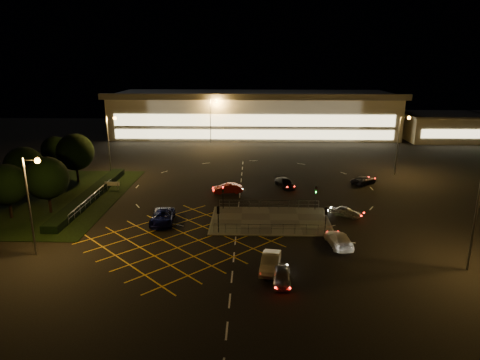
{
  "coord_description": "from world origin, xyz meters",
  "views": [
    {
      "loc": [
        -0.26,
        -50.83,
        19.03
      ],
      "look_at": [
        -2.0,
        9.13,
        2.0
      ],
      "focal_mm": 32.0,
      "sensor_mm": 36.0,
      "label": 1
    }
  ],
  "objects_px": {
    "signal_sw": "(218,214)",
    "signal_se": "(326,215)",
    "car_circ_red": "(227,188)",
    "car_left_blue": "(162,217)",
    "signal_nw": "(223,192)",
    "car_right_silver": "(346,212)",
    "car_queue_white": "(270,262)",
    "car_near_silver": "(281,276)",
    "car_far_dkgrey": "(285,183)",
    "car_east_grey": "(364,180)",
    "signal_ne": "(316,193)",
    "car_approach_white": "(339,239)"
  },
  "relations": [
    {
      "from": "signal_nw",
      "to": "car_east_grey",
      "type": "distance_m",
      "value": 24.77
    },
    {
      "from": "signal_sw",
      "to": "car_circ_red",
      "type": "xyz_separation_m",
      "value": [
        0.16,
        15.1,
        -1.66
      ]
    },
    {
      "from": "signal_ne",
      "to": "car_left_blue",
      "type": "relative_size",
      "value": 0.55
    },
    {
      "from": "signal_sw",
      "to": "signal_se",
      "type": "xyz_separation_m",
      "value": [
        12.0,
        0.0,
        0.0
      ]
    },
    {
      "from": "car_near_silver",
      "to": "car_left_blue",
      "type": "distance_m",
      "value": 19.23
    },
    {
      "from": "signal_nw",
      "to": "car_left_blue",
      "type": "height_order",
      "value": "signal_nw"
    },
    {
      "from": "signal_se",
      "to": "car_left_blue",
      "type": "height_order",
      "value": "signal_se"
    },
    {
      "from": "signal_nw",
      "to": "car_approach_white",
      "type": "relative_size",
      "value": 0.63
    },
    {
      "from": "car_queue_white",
      "to": "signal_se",
      "type": "bearing_deg",
      "value": 61.68
    },
    {
      "from": "signal_nw",
      "to": "car_far_dkgrey",
      "type": "relative_size",
      "value": 0.67
    },
    {
      "from": "signal_sw",
      "to": "car_near_silver",
      "type": "xyz_separation_m",
      "value": [
        6.41,
        -10.96,
        -1.7
      ]
    },
    {
      "from": "signal_nw",
      "to": "signal_ne",
      "type": "height_order",
      "value": "same"
    },
    {
      "from": "car_circ_red",
      "to": "car_east_grey",
      "type": "height_order",
      "value": "car_circ_red"
    },
    {
      "from": "signal_sw",
      "to": "car_east_grey",
      "type": "xyz_separation_m",
      "value": [
        21.37,
        20.38,
        -1.73
      ]
    },
    {
      "from": "car_right_silver",
      "to": "car_approach_white",
      "type": "height_order",
      "value": "car_approach_white"
    },
    {
      "from": "signal_nw",
      "to": "signal_ne",
      "type": "distance_m",
      "value": 12.0
    },
    {
      "from": "car_far_dkgrey",
      "to": "car_right_silver",
      "type": "height_order",
      "value": "car_far_dkgrey"
    },
    {
      "from": "signal_nw",
      "to": "car_near_silver",
      "type": "height_order",
      "value": "signal_nw"
    },
    {
      "from": "signal_se",
      "to": "car_near_silver",
      "type": "relative_size",
      "value": 0.8
    },
    {
      "from": "car_far_dkgrey",
      "to": "signal_se",
      "type": "bearing_deg",
      "value": -100.55
    },
    {
      "from": "car_far_dkgrey",
      "to": "car_circ_red",
      "type": "xyz_separation_m",
      "value": [
        -8.66,
        -3.14,
        0.03
      ]
    },
    {
      "from": "car_circ_red",
      "to": "car_approach_white",
      "type": "distance_m",
      "value": 22.17
    },
    {
      "from": "car_circ_red",
      "to": "car_left_blue",
      "type": "bearing_deg",
      "value": -40.83
    },
    {
      "from": "signal_ne",
      "to": "car_east_grey",
      "type": "height_order",
      "value": "signal_ne"
    },
    {
      "from": "car_far_dkgrey",
      "to": "car_near_silver",
      "type": "bearing_deg",
      "value": -115.16
    },
    {
      "from": "signal_sw",
      "to": "car_east_grey",
      "type": "height_order",
      "value": "signal_sw"
    },
    {
      "from": "car_right_silver",
      "to": "car_left_blue",
      "type": "bearing_deg",
      "value": 125.83
    },
    {
      "from": "car_queue_white",
      "to": "signal_nw",
      "type": "bearing_deg",
      "value": 117.2
    },
    {
      "from": "signal_nw",
      "to": "car_far_dkgrey",
      "type": "distance_m",
      "value": 13.63
    },
    {
      "from": "signal_sw",
      "to": "car_circ_red",
      "type": "distance_m",
      "value": 15.2
    },
    {
      "from": "signal_nw",
      "to": "car_right_silver",
      "type": "bearing_deg",
      "value": -8.18
    },
    {
      "from": "car_near_silver",
      "to": "car_left_blue",
      "type": "relative_size",
      "value": 0.69
    },
    {
      "from": "signal_ne",
      "to": "signal_nw",
      "type": "bearing_deg",
      "value": 180.0
    },
    {
      "from": "car_near_silver",
      "to": "car_circ_red",
      "type": "height_order",
      "value": "car_circ_red"
    },
    {
      "from": "signal_sw",
      "to": "car_left_blue",
      "type": "xyz_separation_m",
      "value": [
        -6.95,
        2.88,
        -1.57
      ]
    },
    {
      "from": "car_near_silver",
      "to": "car_right_silver",
      "type": "bearing_deg",
      "value": 62.33
    },
    {
      "from": "signal_nw",
      "to": "car_queue_white",
      "type": "distance_m",
      "value": 17.53
    },
    {
      "from": "signal_se",
      "to": "car_queue_white",
      "type": "bearing_deg",
      "value": 52.95
    },
    {
      "from": "signal_ne",
      "to": "car_approach_white",
      "type": "xyz_separation_m",
      "value": [
        0.95,
        -10.99,
        -1.64
      ]
    },
    {
      "from": "car_approach_white",
      "to": "car_right_silver",
      "type": "bearing_deg",
      "value": -113.81
    },
    {
      "from": "car_near_silver",
      "to": "car_approach_white",
      "type": "bearing_deg",
      "value": 51.4
    },
    {
      "from": "car_right_silver",
      "to": "car_queue_white",
      "type": "bearing_deg",
      "value": 173.7
    },
    {
      "from": "signal_nw",
      "to": "car_far_dkgrey",
      "type": "height_order",
      "value": "signal_nw"
    },
    {
      "from": "car_right_silver",
      "to": "car_east_grey",
      "type": "xyz_separation_m",
      "value": [
        5.87,
        14.62,
        0.01
      ]
    },
    {
      "from": "car_queue_white",
      "to": "car_far_dkgrey",
      "type": "xyz_separation_m",
      "value": [
        3.29,
        26.81,
        -0.07
      ]
    },
    {
      "from": "car_left_blue",
      "to": "car_far_dkgrey",
      "type": "distance_m",
      "value": 22.02
    },
    {
      "from": "signal_nw",
      "to": "car_far_dkgrey",
      "type": "bearing_deg",
      "value": 49.29
    },
    {
      "from": "car_approach_white",
      "to": "signal_ne",
      "type": "bearing_deg",
      "value": -92.66
    },
    {
      "from": "car_circ_red",
      "to": "car_right_silver",
      "type": "bearing_deg",
      "value": 48.02
    },
    {
      "from": "signal_se",
      "to": "car_queue_white",
      "type": "height_order",
      "value": "signal_se"
    }
  ]
}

